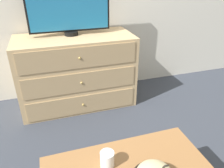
% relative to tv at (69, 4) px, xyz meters
% --- Properties ---
extents(ground_plane, '(12.00, 12.00, 0.00)m').
position_rel_tv_xyz_m(ground_plane, '(0.05, 0.25, -1.15)').
color(ground_plane, '#383D47').
extents(dresser, '(1.28, 0.59, 0.82)m').
position_rel_tv_xyz_m(dresser, '(0.02, -0.07, -0.73)').
color(dresser, tan).
rests_on(dresser, ground_plane).
extents(tv, '(0.86, 0.15, 0.63)m').
position_rel_tv_xyz_m(tv, '(0.00, 0.00, 0.00)').
color(tv, black).
rests_on(tv, dresser).
extents(drink_cup, '(0.08, 0.08, 0.10)m').
position_rel_tv_xyz_m(drink_cup, '(-0.04, -1.54, -0.63)').
color(drink_cup, '#9E6638').
rests_on(drink_cup, coffee_table).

